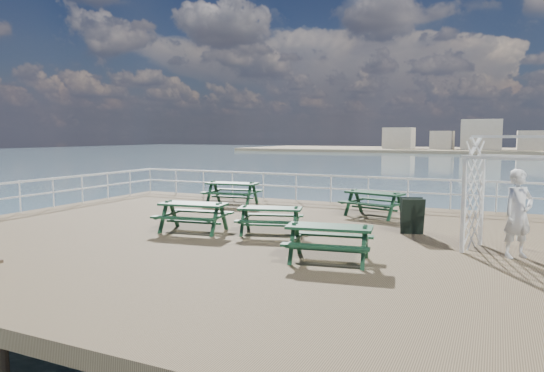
{
  "coord_description": "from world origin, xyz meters",
  "views": [
    {
      "loc": [
        5.83,
        -11.24,
        2.63
      ],
      "look_at": [
        -0.3,
        1.99,
        1.1
      ],
      "focal_mm": 32.0,
      "sensor_mm": 36.0,
      "label": 1
    }
  ],
  "objects_px": {
    "picnic_table_a": "(232,189)",
    "picnic_table_b": "(374,199)",
    "trellis_arbor": "(518,203)",
    "picnic_table_c": "(270,215)",
    "picnic_table_d": "(193,211)",
    "picnic_table_e": "(329,235)",
    "person": "(518,214)"
  },
  "relations": [
    {
      "from": "picnic_table_c",
      "to": "trellis_arbor",
      "type": "bearing_deg",
      "value": -14.14
    },
    {
      "from": "picnic_table_a",
      "to": "picnic_table_b",
      "type": "height_order",
      "value": "picnic_table_a"
    },
    {
      "from": "picnic_table_b",
      "to": "picnic_table_a",
      "type": "bearing_deg",
      "value": -168.89
    },
    {
      "from": "picnic_table_c",
      "to": "person",
      "type": "height_order",
      "value": "person"
    },
    {
      "from": "picnic_table_a",
      "to": "picnic_table_b",
      "type": "bearing_deg",
      "value": -10.22
    },
    {
      "from": "picnic_table_e",
      "to": "trellis_arbor",
      "type": "distance_m",
      "value": 4.23
    },
    {
      "from": "picnic_table_c",
      "to": "picnic_table_d",
      "type": "bearing_deg",
      "value": -179.9
    },
    {
      "from": "picnic_table_d",
      "to": "trellis_arbor",
      "type": "bearing_deg",
      "value": -2.81
    },
    {
      "from": "person",
      "to": "trellis_arbor",
      "type": "bearing_deg",
      "value": 51.98
    },
    {
      "from": "picnic_table_a",
      "to": "picnic_table_e",
      "type": "distance_m",
      "value": 8.85
    },
    {
      "from": "picnic_table_b",
      "to": "trellis_arbor",
      "type": "height_order",
      "value": "trellis_arbor"
    },
    {
      "from": "picnic_table_d",
      "to": "picnic_table_e",
      "type": "distance_m",
      "value": 4.63
    },
    {
      "from": "person",
      "to": "picnic_table_e",
      "type": "bearing_deg",
      "value": 169.26
    },
    {
      "from": "picnic_table_d",
      "to": "picnic_table_e",
      "type": "height_order",
      "value": "picnic_table_d"
    },
    {
      "from": "picnic_table_a",
      "to": "picnic_table_b",
      "type": "distance_m",
      "value": 5.58
    },
    {
      "from": "picnic_table_a",
      "to": "picnic_table_d",
      "type": "bearing_deg",
      "value": -77.63
    },
    {
      "from": "picnic_table_b",
      "to": "picnic_table_c",
      "type": "distance_m",
      "value": 4.41
    },
    {
      "from": "picnic_table_b",
      "to": "trellis_arbor",
      "type": "distance_m",
      "value": 5.61
    },
    {
      "from": "picnic_table_a",
      "to": "person",
      "type": "bearing_deg",
      "value": -30.69
    },
    {
      "from": "picnic_table_b",
      "to": "trellis_arbor",
      "type": "xyz_separation_m",
      "value": [
        4.01,
        -3.87,
        0.59
      ]
    },
    {
      "from": "picnic_table_d",
      "to": "picnic_table_e",
      "type": "bearing_deg",
      "value": -26.52
    },
    {
      "from": "picnic_table_d",
      "to": "trellis_arbor",
      "type": "distance_m",
      "value": 8.0
    },
    {
      "from": "person",
      "to": "picnic_table_d",
      "type": "bearing_deg",
      "value": 143.7
    },
    {
      "from": "picnic_table_a",
      "to": "picnic_table_b",
      "type": "xyz_separation_m",
      "value": [
        5.56,
        -0.45,
        -0.03
      ]
    },
    {
      "from": "picnic_table_e",
      "to": "person",
      "type": "distance_m",
      "value": 4.12
    },
    {
      "from": "picnic_table_a",
      "to": "picnic_table_d",
      "type": "distance_m",
      "value": 5.27
    },
    {
      "from": "picnic_table_a",
      "to": "trellis_arbor",
      "type": "relative_size",
      "value": 0.79
    },
    {
      "from": "picnic_table_a",
      "to": "picnic_table_d",
      "type": "relative_size",
      "value": 1.04
    },
    {
      "from": "picnic_table_e",
      "to": "picnic_table_c",
      "type": "bearing_deg",
      "value": 129.13
    },
    {
      "from": "picnic_table_a",
      "to": "picnic_table_c",
      "type": "relative_size",
      "value": 1.06
    },
    {
      "from": "picnic_table_b",
      "to": "picnic_table_e",
      "type": "xyz_separation_m",
      "value": [
        0.45,
        -6.05,
        -0.03
      ]
    },
    {
      "from": "picnic_table_a",
      "to": "person",
      "type": "height_order",
      "value": "person"
    }
  ]
}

